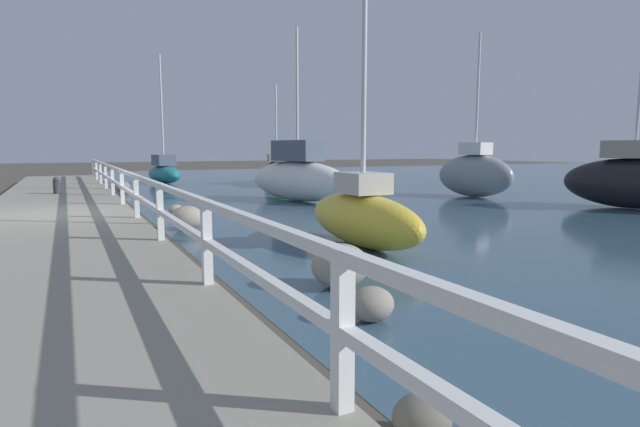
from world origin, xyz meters
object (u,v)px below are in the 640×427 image
(mooring_bollard, at_px, (57,185))
(sailboat_gray, at_px, (475,174))
(sailboat_yellow, at_px, (363,215))
(sailboat_teal, at_px, (164,172))
(sailboat_green, at_px, (277,172))
(sailboat_white, at_px, (298,177))
(sailboat_black, at_px, (633,180))

(mooring_bollard, distance_m, sailboat_gray, 14.48)
(sailboat_yellow, bearing_deg, mooring_bollard, 116.62)
(mooring_bollard, height_order, sailboat_teal, sailboat_teal)
(sailboat_green, distance_m, sailboat_teal, 5.84)
(mooring_bollard, bearing_deg, sailboat_yellow, -64.52)
(mooring_bollard, relative_size, sailboat_white, 0.10)
(sailboat_white, xyz_separation_m, sailboat_teal, (-2.54, 10.98, -0.22))
(sailboat_yellow, height_order, sailboat_gray, sailboat_yellow)
(sailboat_teal, bearing_deg, sailboat_white, -85.88)
(sailboat_white, bearing_deg, sailboat_black, -54.71)
(sailboat_yellow, xyz_separation_m, sailboat_gray, (8.71, 6.20, 0.28))
(sailboat_white, bearing_deg, sailboat_yellow, -121.29)
(sailboat_yellow, xyz_separation_m, sailboat_teal, (-0.28, 18.82, 0.02))
(sailboat_black, bearing_deg, sailboat_white, 129.75)
(sailboat_yellow, height_order, sailboat_teal, sailboat_yellow)
(sailboat_white, distance_m, sailboat_black, 10.30)
(mooring_bollard, xyz_separation_m, sailboat_teal, (4.80, 8.18, 0.00))
(sailboat_black, bearing_deg, sailboat_green, 100.08)
(mooring_bollard, bearing_deg, sailboat_teal, 59.62)
(mooring_bollard, relative_size, sailboat_yellow, 0.08)
(sailboat_gray, bearing_deg, sailboat_black, -84.61)
(sailboat_green, distance_m, sailboat_gray, 10.38)
(sailboat_white, bearing_deg, sailboat_teal, 87.83)
(sailboat_white, xyz_separation_m, sailboat_black, (7.94, -6.55, 0.03))
(sailboat_gray, distance_m, sailboat_teal, 15.50)
(mooring_bollard, height_order, sailboat_white, sailboat_white)
(mooring_bollard, height_order, sailboat_gray, sailboat_gray)
(sailboat_green, bearing_deg, sailboat_black, -51.48)
(sailboat_green, height_order, sailboat_gray, sailboat_gray)
(mooring_bollard, bearing_deg, sailboat_white, -20.90)
(mooring_bollard, relative_size, sailboat_green, 0.10)
(sailboat_yellow, distance_m, sailboat_gray, 10.70)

